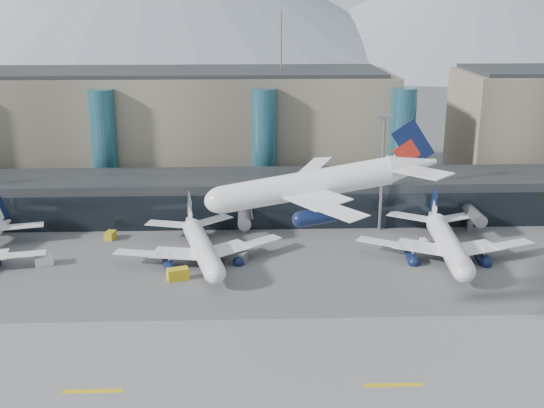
{
  "coord_description": "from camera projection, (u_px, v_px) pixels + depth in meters",
  "views": [
    {
      "loc": [
        0.83,
        -94.45,
        50.21
      ],
      "look_at": [
        5.47,
        32.0,
        11.16
      ],
      "focal_mm": 45.0,
      "sensor_mm": 36.0,
      "label": 1
    }
  ],
  "objects": [
    {
      "name": "veh_d",
      "position": [
        446.0,
        241.0,
        142.64
      ],
      "size": [
        2.8,
        3.01,
        1.54
      ],
      "primitive_type": "cube",
      "rotation": [
        0.0,
        0.0,
        0.9
      ],
      "color": "silver",
      "rests_on": "ground"
    },
    {
      "name": "runway_markings",
      "position": [
        244.0,
        388.0,
        90.63
      ],
      "size": [
        128.0,
        1.0,
        0.02
      ],
      "color": "gold",
      "rests_on": "ground"
    },
    {
      "name": "concourse",
      "position": [
        244.0,
        197.0,
        158.62
      ],
      "size": [
        170.0,
        27.0,
        10.0
      ],
      "color": "black",
      "rests_on": "ground"
    },
    {
      "name": "mountain_ridge",
      "position": [
        269.0,
        1.0,
        454.9
      ],
      "size": [
        910.0,
        400.0,
        110.0
      ],
      "color": "gray",
      "rests_on": "ground"
    },
    {
      "name": "terminal_main",
      "position": [
        153.0,
        128.0,
        185.48
      ],
      "size": [
        130.0,
        30.0,
        31.0
      ],
      "color": "gray",
      "rests_on": "ground"
    },
    {
      "name": "veh_b",
      "position": [
        110.0,
        235.0,
        145.68
      ],
      "size": [
        2.32,
        3.18,
        1.67
      ],
      "primitive_type": "cube",
      "rotation": [
        0.0,
        0.0,
        1.37
      ],
      "color": "gold",
      "rests_on": "ground"
    },
    {
      "name": "lightmast_mid",
      "position": [
        382.0,
        167.0,
        147.6
      ],
      "size": [
        3.0,
        1.2,
        25.6
      ],
      "color": "slate",
      "rests_on": "ground"
    },
    {
      "name": "veh_h",
      "position": [
        178.0,
        274.0,
        124.92
      ],
      "size": [
        4.34,
        3.18,
        2.15
      ],
      "primitive_type": "cube",
      "rotation": [
        0.0,
        0.0,
        0.32
      ],
      "color": "gold",
      "rests_on": "ground"
    },
    {
      "name": "jet_parked_mid",
      "position": [
        199.0,
        237.0,
        134.32
      ],
      "size": [
        34.47,
        35.47,
        11.4
      ],
      "rotation": [
        0.0,
        0.0,
        1.8
      ],
      "color": "white",
      "rests_on": "ground"
    },
    {
      "name": "veh_c",
      "position": [
        236.0,
        257.0,
        132.95
      ],
      "size": [
        4.47,
        3.28,
        2.23
      ],
      "primitive_type": "cube",
      "rotation": [
        0.0,
        0.0,
        -0.33
      ],
      "color": "#535459",
      "rests_on": "ground"
    },
    {
      "name": "ground",
      "position": [
        244.0,
        335.0,
        104.96
      ],
      "size": [
        900.0,
        900.0,
        0.0
      ],
      "primitive_type": "plane",
      "color": "#515154",
      "rests_on": "ground"
    },
    {
      "name": "runway_strip",
      "position": [
        244.0,
        388.0,
        90.64
      ],
      "size": [
        400.0,
        40.0,
        0.04
      ],
      "primitive_type": "cube",
      "color": "slate",
      "rests_on": "ground"
    },
    {
      "name": "teal_towers",
      "position": [
        185.0,
        145.0,
        170.98
      ],
      "size": [
        116.4,
        19.4,
        46.0
      ],
      "color": "#286072",
      "rests_on": "ground"
    },
    {
      "name": "veh_a",
      "position": [
        44.0,
        261.0,
        131.56
      ],
      "size": [
        3.76,
        3.09,
        1.85
      ],
      "primitive_type": "cube",
      "rotation": [
        0.0,
        0.0,
        0.45
      ],
      "color": "silver",
      "rests_on": "ground"
    },
    {
      "name": "hero_jet",
      "position": [
        330.0,
        175.0,
        95.6
      ],
      "size": [
        33.69,
        34.71,
        11.18
      ],
      "rotation": [
        0.0,
        -0.16,
        0.03
      ],
      "color": "white",
      "rests_on": "ground"
    },
    {
      "name": "jet_parked_right",
      "position": [
        445.0,
        233.0,
        136.08
      ],
      "size": [
        37.2,
        36.63,
        12.01
      ],
      "rotation": [
        0.0,
        0.0,
        1.49
      ],
      "color": "white",
      "rests_on": "ground"
    },
    {
      "name": "veh_g",
      "position": [
        424.0,
        242.0,
        142.44
      ],
      "size": [
        1.44,
        2.22,
        1.23
      ],
      "primitive_type": "cube",
      "rotation": [
        0.0,
        0.0,
        -1.47
      ],
      "color": "silver",
      "rests_on": "ground"
    }
  ]
}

